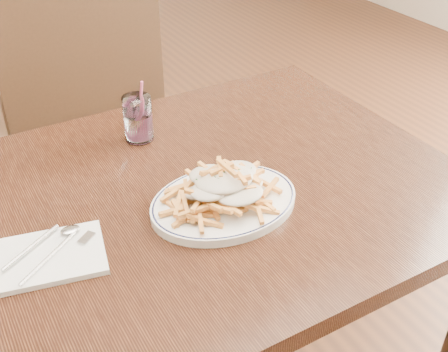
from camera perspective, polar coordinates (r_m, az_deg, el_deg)
table at (r=1.15m, az=-5.89°, el=-5.37°), size 1.20×0.80×0.75m
chair_far at (r=1.81m, az=-14.51°, el=5.86°), size 0.49×0.49×1.01m
fries_plate at (r=1.06m, az=0.00°, el=-2.66°), size 0.32×0.28×0.02m
loaded_fries at (r=1.04m, az=0.00°, el=-0.78°), size 0.25×0.22×0.06m
napkin at (r=1.00m, az=-18.03°, el=-7.95°), size 0.23×0.18×0.01m
cutlery at (r=1.00m, az=-18.21°, el=-7.43°), size 0.16×0.15×0.01m
water_glass at (r=1.28m, az=-8.70°, el=5.56°), size 0.06×0.06×0.14m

